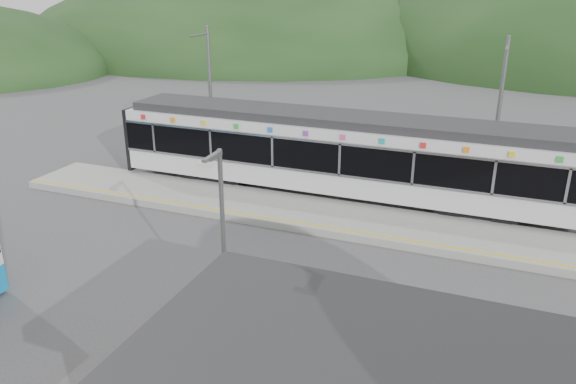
% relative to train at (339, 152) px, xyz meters
% --- Properties ---
extents(ground, '(120.00, 120.00, 0.00)m').
position_rel_train_xyz_m(ground, '(-0.73, -6.00, -2.06)').
color(ground, '#4C4C4F').
rests_on(ground, ground).
extents(hills, '(146.00, 149.00, 26.00)m').
position_rel_train_xyz_m(hills, '(5.46, -0.71, -2.06)').
color(hills, '#1E3D19').
rests_on(hills, ground).
extents(platform, '(26.00, 3.20, 0.30)m').
position_rel_train_xyz_m(platform, '(-0.73, -2.70, -1.91)').
color(platform, '#9E9E99').
rests_on(platform, ground).
extents(yellow_line, '(26.00, 0.10, 0.01)m').
position_rel_train_xyz_m(yellow_line, '(-0.73, -4.00, -1.76)').
color(yellow_line, yellow).
rests_on(yellow_line, platform).
extents(train, '(20.44, 3.01, 3.74)m').
position_rel_train_xyz_m(train, '(0.00, 0.00, 0.00)').
color(train, black).
rests_on(train, ground).
extents(catenary_mast_west, '(0.18, 1.80, 7.00)m').
position_rel_train_xyz_m(catenary_mast_west, '(-7.73, 2.56, 1.58)').
color(catenary_mast_west, slate).
rests_on(catenary_mast_west, ground).
extents(catenary_mast_east, '(0.18, 1.80, 7.00)m').
position_rel_train_xyz_m(catenary_mast_east, '(6.27, 2.56, 1.58)').
color(catenary_mast_east, slate).
rests_on(catenary_mast_east, ground).
extents(lamp_post, '(0.36, 0.95, 5.30)m').
position_rel_train_xyz_m(lamp_post, '(0.22, -11.21, 1.12)').
color(lamp_post, slate).
rests_on(lamp_post, ground).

